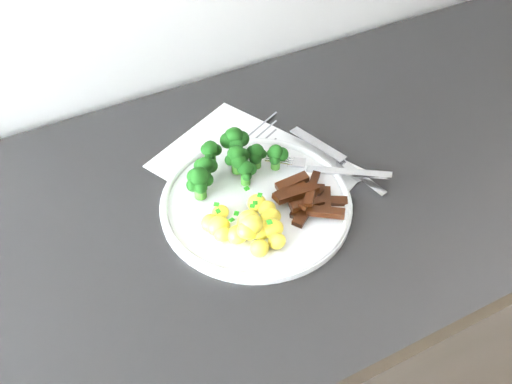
{
  "coord_description": "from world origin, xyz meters",
  "views": [
    {
      "loc": [
        -0.42,
        1.14,
        1.55
      ],
      "look_at": [
        -0.15,
        1.65,
        0.95
      ],
      "focal_mm": 41.37,
      "sensor_mm": 36.0,
      "label": 1
    }
  ],
  "objects": [
    {
      "name": "fork",
      "position": [
        -0.02,
        1.65,
        0.94
      ],
      "size": [
        0.16,
        0.13,
        0.02
      ],
      "color": "silver",
      "rests_on": "plate"
    },
    {
      "name": "potatoes",
      "position": [
        -0.19,
        1.61,
        0.94
      ],
      "size": [
        0.11,
        0.11,
        0.04
      ],
      "color": "#FFE245",
      "rests_on": "plate"
    },
    {
      "name": "plate",
      "position": [
        -0.15,
        1.65,
        0.93
      ],
      "size": [
        0.28,
        0.28,
        0.02
      ],
      "color": "white",
      "rests_on": "counter"
    },
    {
      "name": "broccoli",
      "position": [
        -0.16,
        1.72,
        0.96
      ],
      "size": [
        0.17,
        0.09,
        0.06
      ],
      "color": "#2B6218",
      "rests_on": "plate"
    },
    {
      "name": "beef_strips",
      "position": [
        -0.09,
        1.62,
        0.94
      ],
      "size": [
        0.1,
        0.1,
        0.03
      ],
      "color": "black",
      "rests_on": "plate"
    },
    {
      "name": "knife",
      "position": [
        0.01,
        1.65,
        0.93
      ],
      "size": [
        0.06,
        0.19,
        0.02
      ],
      "color": "silver",
      "rests_on": "plate"
    },
    {
      "name": "counter",
      "position": [
        -0.05,
        1.67,
        0.46
      ],
      "size": [
        2.45,
        0.61,
        0.92
      ],
      "color": "black",
      "rests_on": "ground"
    },
    {
      "name": "recipe_paper",
      "position": [
        -0.12,
        1.72,
        0.92
      ],
      "size": [
        0.3,
        0.34,
        0.0
      ],
      "color": "white",
      "rests_on": "counter"
    }
  ]
}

